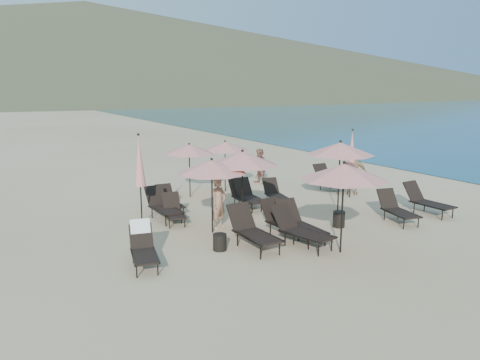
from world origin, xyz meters
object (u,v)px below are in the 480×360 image
lounger_5 (427,200)px  lounger_8 (244,196)px  umbrella_open_1 (242,158)px  beachgoer_b (260,166)px  lounger_6 (163,205)px  side_table_1 (339,219)px  lounger_1 (252,230)px  umbrella_open_0 (212,167)px  beachgoer_c (354,173)px  lounger_10 (275,193)px  lounger_2 (300,228)px  lounger_13 (283,220)px  umbrella_closed_1 (139,162)px  lounger_0 (143,246)px  umbrella_open_5 (344,172)px  lounger_3 (299,223)px  lounger_4 (397,208)px  umbrella_open_2 (340,149)px  umbrella_closed_0 (352,150)px  beachgoer_a (219,203)px  lounger_7 (169,201)px  side_table_0 (220,242)px  umbrella_open_4 (225,146)px  lounger_9 (249,195)px  umbrella_open_3 (189,149)px  lounger_12 (173,210)px  lounger_11 (330,179)px

lounger_5 → lounger_8: 6.19m
umbrella_open_1 → beachgoer_b: (3.83, 5.03, -1.33)m
lounger_6 → side_table_1: bearing=-42.6°
lounger_1 → side_table_1: size_ratio=3.74×
umbrella_open_0 → beachgoer_c: bearing=12.7°
lounger_5 → lounger_10: size_ratio=1.10×
lounger_2 → umbrella_open_1: bearing=86.4°
lounger_13 → umbrella_open_0: 2.57m
lounger_10 → umbrella_closed_1: 5.30m
lounger_0 → umbrella_open_5: (4.70, -1.78, 1.67)m
lounger_3 → umbrella_closed_1: (-3.37, 3.62, 1.51)m
umbrella_open_0 → lounger_6: bearing=109.5°
beachgoer_b → lounger_4: bearing=-2.2°
lounger_4 → umbrella_open_2: umbrella_open_2 is taller
umbrella_open_0 → lounger_10: bearing=28.1°
umbrella_closed_0 → beachgoer_c: umbrella_closed_0 is taller
lounger_3 → umbrella_open_0: size_ratio=0.80×
lounger_4 → beachgoer_a: beachgoer_a is taller
lounger_0 → lounger_7: (2.32, 4.15, -0.06)m
lounger_5 → side_table_0: (-7.71, 0.32, -0.25)m
umbrella_open_4 → lounger_9: bearing=-100.6°
side_table_0 → beachgoer_a: bearing=63.1°
lounger_8 → umbrella_open_2: size_ratio=0.68×
lounger_3 → umbrella_open_0: umbrella_open_0 is taller
umbrella_open_3 → beachgoer_b: (3.67, 0.73, -1.09)m
lounger_12 → beachgoer_b: size_ratio=1.00×
lounger_3 → umbrella_open_2: 3.78m
lounger_4 → umbrella_open_4: umbrella_open_4 is taller
lounger_11 → umbrella_open_0: 7.43m
lounger_4 → beachgoer_b: (-0.63, 7.11, 0.34)m
lounger_0 → lounger_9: lounger_0 is taller
lounger_2 → lounger_5: bearing=-8.9°
lounger_6 → lounger_7: lounger_6 is taller
umbrella_open_0 → lounger_3: bearing=-43.8°
lounger_10 → umbrella_open_3: (-2.25, 2.57, 1.46)m
lounger_8 → umbrella_open_1: bearing=-118.2°
lounger_3 → lounger_6: lounger_3 is taller
lounger_7 → beachgoer_a: (0.63, -2.47, 0.37)m
lounger_4 → umbrella_closed_1: bearing=165.6°
beachgoer_a → lounger_8: bearing=19.1°
lounger_4 → beachgoer_c: size_ratio=0.99×
lounger_9 → side_table_0: (-2.91, -3.35, -0.23)m
beachgoer_a → umbrella_closed_0: bearing=-13.7°
lounger_10 → umbrella_closed_1: (-5.05, -0.03, 1.58)m
side_table_1 → umbrella_open_1: bearing=147.2°
side_table_1 → beachgoer_a: bearing=151.7°
umbrella_open_1 → umbrella_open_5: 3.47m
lounger_6 → lounger_2: bearing=-65.6°
lounger_6 → beachgoer_b: size_ratio=1.12×
lounger_1 → side_table_1: bearing=3.7°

